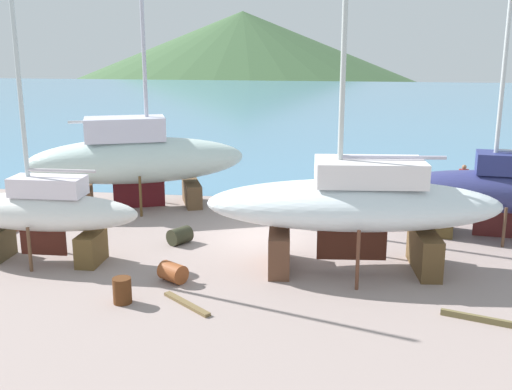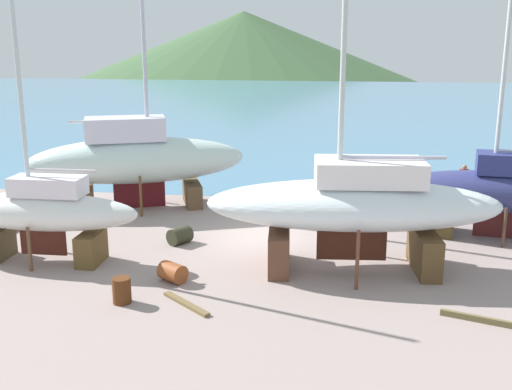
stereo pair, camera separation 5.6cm
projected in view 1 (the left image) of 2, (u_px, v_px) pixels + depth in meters
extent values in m
plane|color=gray|center=(250.00, 263.00, 21.69)|extent=(36.70, 36.70, 0.00)
cube|color=teal|center=(315.00, 106.00, 72.41)|extent=(139.52, 87.31, 0.01)
cone|color=#3D5C38|center=(243.00, 70.00, 157.18)|extent=(146.48, 146.48, 28.77)
cube|color=#4A3B1E|center=(444.00, 221.00, 25.01)|extent=(0.95, 1.88, 0.98)
cylinder|color=brown|center=(504.00, 227.00, 23.22)|extent=(0.12, 0.12, 1.55)
cylinder|color=#4E402A|center=(498.00, 210.00, 25.52)|extent=(0.12, 0.12, 1.55)
ellipsoid|color=navy|center=(504.00, 192.00, 24.10)|extent=(8.86, 3.45, 1.62)
cube|color=#551E1D|center=(500.00, 225.00, 24.44)|extent=(2.06, 0.37, 1.13)
cylinder|color=silver|center=(506.00, 45.00, 22.83)|extent=(0.17, 0.17, 9.74)
cube|color=brown|center=(91.00, 248.00, 21.59)|extent=(0.72, 1.47, 1.10)
cylinder|color=brown|center=(30.00, 250.00, 20.77)|extent=(0.12, 0.12, 1.56)
cylinder|color=brown|center=(56.00, 232.00, 22.71)|extent=(0.12, 0.12, 1.56)
ellipsoid|color=white|center=(41.00, 212.00, 21.48)|extent=(7.03, 1.91, 1.32)
cube|color=#502017|center=(43.00, 242.00, 21.76)|extent=(1.68, 0.10, 0.93)
cube|color=white|center=(48.00, 186.00, 21.21)|extent=(2.54, 1.13, 0.66)
cylinder|color=silver|center=(18.00, 76.00, 20.37)|extent=(0.16, 0.16, 8.13)
cylinder|color=beige|center=(61.00, 170.00, 21.01)|extent=(2.46, 0.14, 0.11)
cube|color=brown|center=(279.00, 248.00, 21.15)|extent=(0.93, 2.69, 1.39)
cube|color=brown|center=(424.00, 251.00, 20.92)|extent=(0.93, 2.69, 1.39)
cylinder|color=brown|center=(358.00, 260.00, 19.21)|extent=(0.12, 0.12, 1.96)
cylinder|color=brown|center=(347.00, 226.00, 22.72)|extent=(0.12, 0.12, 1.96)
ellipsoid|color=white|center=(353.00, 205.00, 20.64)|extent=(10.13, 4.16, 1.63)
cube|color=#4B2115|center=(352.00, 244.00, 20.98)|extent=(2.37, 0.29, 1.14)
cube|color=white|center=(370.00, 172.00, 20.34)|extent=(3.72, 2.29, 0.81)
cylinder|color=silver|center=(393.00, 157.00, 20.18)|extent=(3.45, 0.43, 0.13)
cube|color=brown|center=(192.00, 193.00, 29.30)|extent=(1.46, 2.36, 1.08)
cube|color=brown|center=(85.00, 199.00, 28.23)|extent=(1.46, 2.36, 1.08)
cylinder|color=brown|center=(138.00, 181.00, 30.14)|extent=(0.12, 0.12, 1.82)
cylinder|color=brown|center=(141.00, 197.00, 27.21)|extent=(0.12, 0.12, 1.82)
ellipsoid|color=silver|center=(138.00, 160.00, 28.35)|extent=(10.24, 6.15, 2.11)
cube|color=#551318|center=(139.00, 198.00, 28.79)|extent=(2.24, 0.92, 1.48)
cube|color=silver|center=(125.00, 129.00, 27.87)|extent=(3.93, 2.85, 1.05)
cylinder|color=silver|center=(108.00, 121.00, 27.62)|extent=(3.28, 1.34, 0.13)
cube|color=#367654|center=(462.00, 191.00, 30.08)|extent=(0.34, 0.21, 0.92)
cube|color=maroon|center=(464.00, 176.00, 29.89)|extent=(0.44, 0.25, 0.63)
sphere|color=#8D6144|center=(464.00, 167.00, 29.79)|extent=(0.22, 0.22, 0.22)
cylinder|color=brown|center=(173.00, 272.00, 20.01)|extent=(1.07, 1.00, 0.63)
cylinder|color=#542C14|center=(122.00, 291.00, 18.36)|extent=(0.68, 0.68, 0.79)
cylinder|color=#2E301F|center=(180.00, 236.00, 23.71)|extent=(1.01, 1.07, 0.64)
cube|color=brown|center=(187.00, 304.00, 18.26)|extent=(1.73, 1.54, 0.10)
cube|color=brown|center=(21.00, 227.00, 25.64)|extent=(0.27, 1.73, 0.13)
cube|color=brown|center=(495.00, 322.00, 17.02)|extent=(2.83, 1.07, 0.18)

